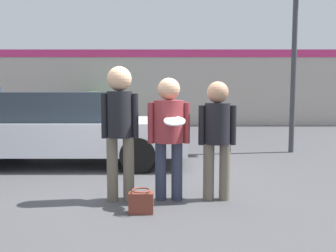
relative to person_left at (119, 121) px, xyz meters
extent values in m
plane|color=#3F3F42|center=(0.34, 0.14, -1.09)|extent=(56.00, 56.00, 0.00)
cube|color=#B2A89E|center=(0.34, 10.51, 0.46)|extent=(24.00, 0.18, 3.11)
cube|color=#CC2D6B|center=(0.34, 10.40, 1.87)|extent=(24.00, 0.04, 0.30)
cylinder|color=#665B4C|center=(-0.11, 0.00, -0.66)|extent=(0.15, 0.15, 0.87)
cylinder|color=#665B4C|center=(0.11, 0.00, -0.66)|extent=(0.15, 0.15, 0.87)
cylinder|color=black|center=(0.00, 0.00, 0.09)|extent=(0.33, 0.33, 0.62)
cylinder|color=black|center=(-0.20, 0.00, 0.07)|extent=(0.09, 0.09, 0.60)
cylinder|color=black|center=(0.20, 0.00, 0.07)|extent=(0.09, 0.09, 0.60)
sphere|color=tan|center=(0.00, 0.00, 0.56)|extent=(0.33, 0.33, 0.33)
cylinder|color=#2D3347|center=(0.54, 0.03, -0.69)|extent=(0.15, 0.15, 0.80)
cylinder|color=#2D3347|center=(0.76, 0.03, -0.69)|extent=(0.15, 0.15, 0.80)
cylinder|color=maroon|center=(0.65, 0.03, -0.01)|extent=(0.40, 0.40, 0.57)
cylinder|color=maroon|center=(0.41, 0.03, -0.03)|extent=(0.09, 0.09, 0.55)
cylinder|color=maroon|center=(0.89, 0.03, -0.03)|extent=(0.09, 0.09, 0.55)
sphere|color=tan|center=(0.65, 0.03, 0.42)|extent=(0.30, 0.30, 0.30)
cylinder|color=white|center=(0.73, -0.25, 0.02)|extent=(0.27, 0.27, 0.11)
cylinder|color=#665B4C|center=(1.20, 0.04, -0.70)|extent=(0.15, 0.15, 0.78)
cylinder|color=#665B4C|center=(1.42, 0.04, -0.70)|extent=(0.15, 0.15, 0.78)
cylinder|color=black|center=(1.31, 0.04, -0.04)|extent=(0.34, 0.34, 0.55)
cylinder|color=black|center=(1.10, 0.04, -0.06)|extent=(0.09, 0.09, 0.53)
cylinder|color=black|center=(1.52, 0.04, -0.06)|extent=(0.09, 0.09, 0.53)
sphere|color=tan|center=(1.31, 0.04, 0.38)|extent=(0.29, 0.29, 0.29)
cube|color=silver|center=(-1.37, 2.58, -0.51)|extent=(4.75, 1.94, 0.62)
cube|color=#28333D|center=(-1.47, 2.58, 0.08)|extent=(2.47, 1.67, 0.56)
cylinder|color=black|center=(0.10, 3.45, -0.77)|extent=(0.65, 0.22, 0.65)
cylinder|color=black|center=(0.10, 1.71, -0.77)|extent=(0.65, 0.22, 0.65)
cylinder|color=black|center=(-2.85, 3.45, -0.77)|extent=(0.65, 0.22, 0.65)
cylinder|color=black|center=(-4.29, 6.89, -0.73)|extent=(0.72, 0.22, 0.72)
cylinder|color=#38383D|center=(3.60, 3.92, 1.66)|extent=(0.12, 0.12, 5.50)
sphere|color=#285B2D|center=(-2.22, 9.61, -0.37)|extent=(1.43, 1.43, 1.43)
cube|color=brown|center=(0.31, -0.53, -0.96)|extent=(0.30, 0.14, 0.26)
torus|color=brown|center=(0.31, -0.53, -0.80)|extent=(0.23, 0.23, 0.02)
camera|label=1|loc=(0.64, -4.97, 0.42)|focal=40.00mm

